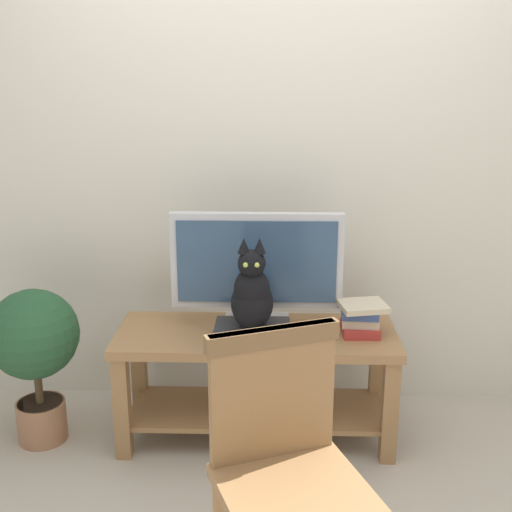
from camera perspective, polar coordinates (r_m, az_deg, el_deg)
ground_plane at (r=2.89m, az=1.24°, el=-20.76°), size 12.00×12.00×0.00m
back_wall at (r=3.35m, az=1.52°, el=10.38°), size 7.00×0.12×2.80m
tv_stand at (r=3.15m, az=0.03°, el=-9.38°), size 1.31×0.49×0.55m
tv at (r=3.06m, az=0.07°, el=-0.89°), size 0.80×0.20×0.55m
media_box at (r=3.00m, az=-0.34°, el=-6.66°), size 0.34×0.27×0.06m
cat at (r=2.92m, az=-0.33°, el=-3.42°), size 0.20×0.32×0.43m
wooden_chair at (r=2.13m, az=2.59°, el=-17.20°), size 0.56×0.57×0.96m
book_stack at (r=3.08m, az=9.05°, el=-5.28°), size 0.24×0.21×0.15m
potted_plant at (r=3.25m, az=-18.64°, el=-7.40°), size 0.42×0.42×0.76m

